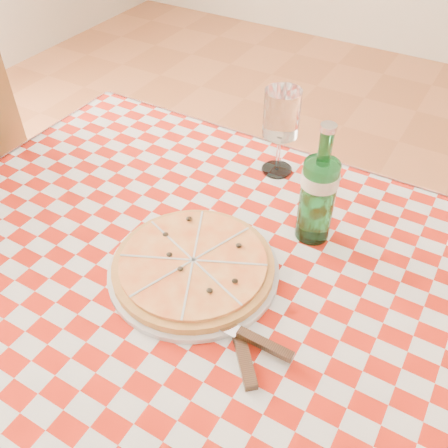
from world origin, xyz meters
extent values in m
plane|color=brown|center=(0.00, 0.00, 0.00)|extent=(6.00, 6.00, 0.00)
cube|color=brown|center=(0.00, 0.00, 0.73)|extent=(1.20, 0.80, 0.04)
cylinder|color=brown|center=(-0.54, 0.34, 0.35)|extent=(0.06, 0.06, 0.71)
cube|color=#9F1609|center=(0.00, 0.00, 0.75)|extent=(1.30, 0.90, 0.01)
cylinder|color=brown|center=(-0.79, 0.18, 0.23)|extent=(0.04, 0.04, 0.46)
camera|label=1|loc=(0.34, -0.55, 1.46)|focal=40.00mm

